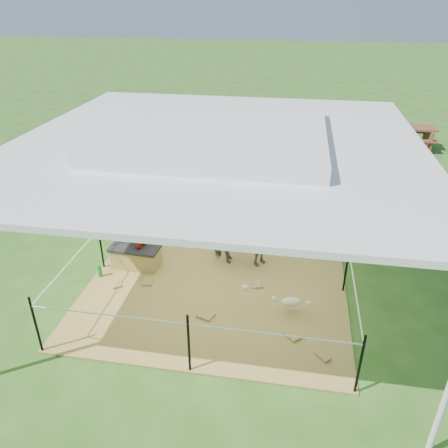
% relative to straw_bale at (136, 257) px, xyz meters
% --- Properties ---
extents(ground, '(90.00, 90.00, 0.00)m').
position_rel_straw_bale_xyz_m(ground, '(1.63, -0.14, -0.23)').
color(ground, '#2D5919').
rests_on(ground, ground).
extents(hay_patch, '(4.60, 4.60, 0.03)m').
position_rel_straw_bale_xyz_m(hay_patch, '(1.63, -0.14, -0.21)').
color(hay_patch, brown).
rests_on(hay_patch, ground).
extents(canopy_tent, '(6.30, 6.30, 2.90)m').
position_rel_straw_bale_xyz_m(canopy_tent, '(1.63, -0.14, 2.47)').
color(canopy_tent, silver).
rests_on(canopy_tent, ground).
extents(rope_fence, '(4.54, 4.54, 1.00)m').
position_rel_straw_bale_xyz_m(rope_fence, '(1.63, -0.14, 0.42)').
color(rope_fence, black).
rests_on(rope_fence, ground).
extents(straw_bale, '(0.90, 0.48, 0.39)m').
position_rel_straw_bale_xyz_m(straw_bale, '(0.00, 0.00, 0.00)').
color(straw_bale, olive).
rests_on(straw_bale, hay_patch).
extents(dark_cloth, '(0.96, 0.54, 0.05)m').
position_rel_straw_bale_xyz_m(dark_cloth, '(0.00, 0.00, 0.22)').
color(dark_cloth, black).
rests_on(dark_cloth, straw_bale).
extents(woman, '(0.27, 0.40, 1.05)m').
position_rel_straw_bale_xyz_m(woman, '(0.10, -0.00, 0.72)').
color(woman, red).
rests_on(woman, straw_bale).
extents(green_bottle, '(0.07, 0.07, 0.24)m').
position_rel_straw_bale_xyz_m(green_bottle, '(-0.55, -0.45, -0.07)').
color(green_bottle, '#1A7627').
rests_on(green_bottle, hay_patch).
extents(pony, '(1.23, 0.58, 1.03)m').
position_rel_straw_bale_xyz_m(pony, '(2.04, 0.37, 0.32)').
color(pony, '#4A4A4F').
rests_on(pony, hay_patch).
extents(pink_hat, '(0.32, 0.32, 0.15)m').
position_rel_straw_bale_xyz_m(pink_hat, '(2.04, 0.37, 0.91)').
color(pink_hat, pink).
rests_on(pink_hat, pony).
extents(foal, '(1.01, 0.72, 0.51)m').
position_rel_straw_bale_xyz_m(foal, '(2.98, -0.91, 0.06)').
color(foal, beige).
rests_on(foal, hay_patch).
extents(trash_barrel, '(0.64, 0.64, 0.94)m').
position_rel_straw_bale_xyz_m(trash_barrel, '(5.11, 5.47, 0.25)').
color(trash_barrel, blue).
rests_on(trash_barrel, ground).
extents(picnic_table_near, '(1.98, 1.77, 0.68)m').
position_rel_straw_bale_xyz_m(picnic_table_near, '(3.15, 8.17, 0.11)').
color(picnic_table_near, brown).
rests_on(picnic_table_near, ground).
extents(picnic_table_far, '(1.82, 1.34, 0.74)m').
position_rel_straw_bale_xyz_m(picnic_table_far, '(6.51, 8.55, 0.15)').
color(picnic_table_far, brown).
rests_on(picnic_table_far, ground).
extents(distant_person, '(0.59, 0.50, 1.06)m').
position_rel_straw_bale_xyz_m(distant_person, '(3.36, 7.68, 0.31)').
color(distant_person, blue).
rests_on(distant_person, ground).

